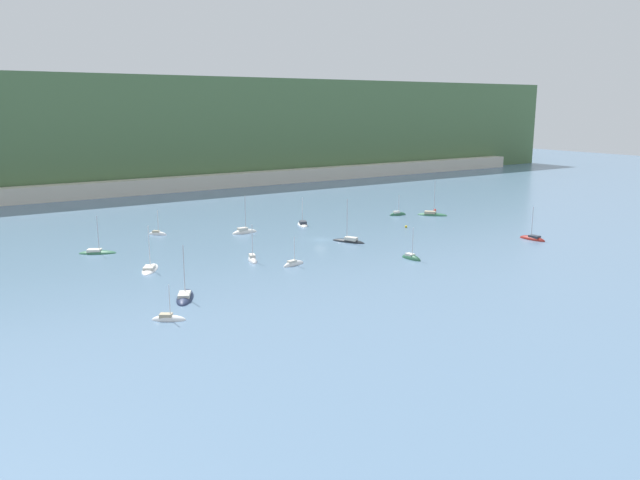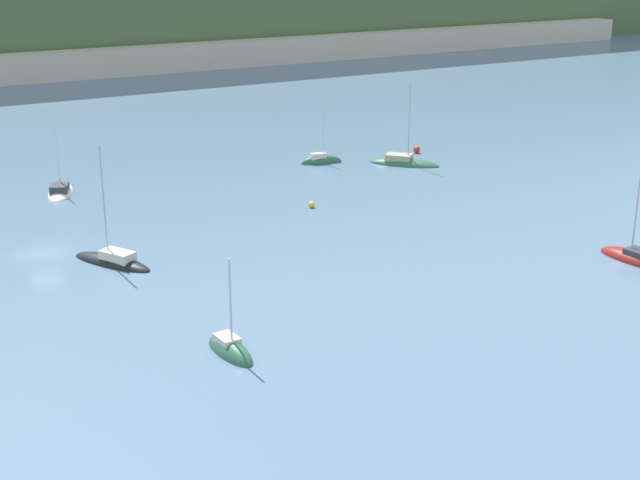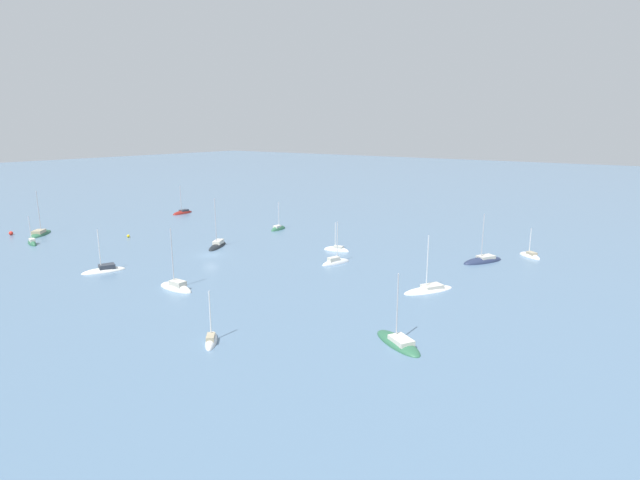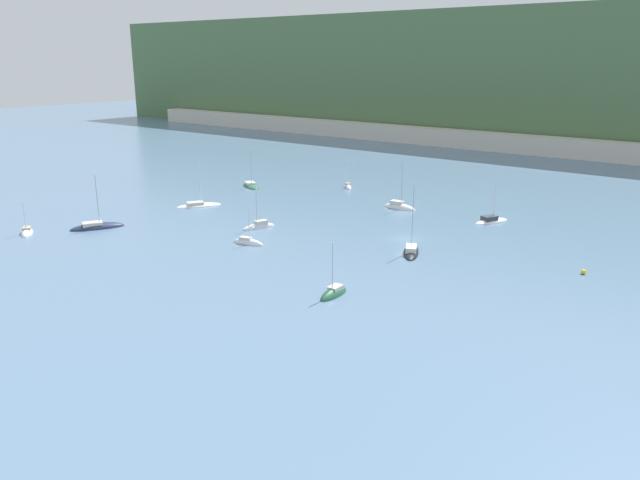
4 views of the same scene
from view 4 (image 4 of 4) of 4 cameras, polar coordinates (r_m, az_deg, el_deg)
The scene contains 15 objects.
ground_plane at distance 95.90m, azimuth 7.86°, elevation 0.08°, with size 600.00×600.00×0.00m, color slate.
hillside_ridge at distance 226.14m, azimuth 26.95°, elevation 13.10°, with size 407.55×80.30×40.91m.
shore_town_strip at distance 185.09m, azimuth 23.47°, elevation 7.58°, with size 346.42×6.00×5.18m.
sailboat_0 at distance 72.91m, azimuth 1.25°, elevation -5.01°, with size 2.00×5.04×7.41m.
sailboat_1 at distance 108.64m, azimuth 15.38°, elevation 1.65°, with size 4.90×7.24×7.76m.
sailboat_2 at distance 134.60m, azimuth -6.33°, elevation 4.90°, with size 7.96×5.99×8.65m.
sailboat_4 at distance 132.82m, azimuth 2.59°, elevation 4.83°, with size 4.03×4.31×6.75m.
sailboat_5 at distance 93.15m, azimuth -6.60°, elevation -0.31°, with size 5.32×2.40×6.40m.
sailboat_7 at distance 115.19m, azimuth 7.25°, elevation 2.93°, with size 6.57×2.06×10.07m.
sailboat_8 at distance 118.31m, azimuth -11.06°, elevation 3.10°, with size 6.40×8.56×8.90m.
sailboat_9 at distance 107.31m, azimuth -19.72°, elevation 1.06°, with size 6.23×8.73×9.56m.
sailboat_11 at distance 89.31m, azimuth 8.33°, elevation -1.07°, with size 5.61×8.04×10.42m.
sailboat_12 at distance 108.25m, azimuth -25.21°, elevation 0.57°, with size 5.00×4.16×6.06m.
sailboat_13 at distance 101.72m, azimuth -5.61°, elevation 1.18°, with size 3.34×5.96×8.19m.
mooring_buoy_0 at distance 86.51m, azimuth 22.94°, elevation -2.69°, with size 0.64×0.64×0.64m.
Camera 4 is at (45.57, -80.06, 26.68)m, focal length 35.00 mm.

